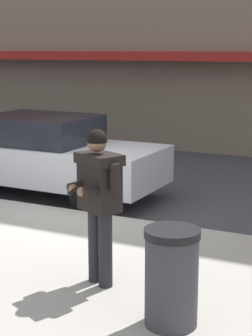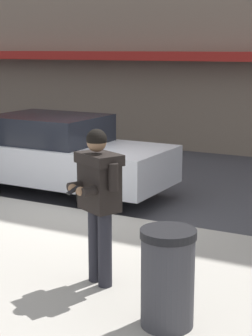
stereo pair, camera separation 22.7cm
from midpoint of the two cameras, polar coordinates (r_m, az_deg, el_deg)
The scene contains 6 objects.
ground_plane at distance 9.66m, azimuth -4.63°, elevation -4.85°, with size 80.00×80.00×0.00m, color #3D3D42.
sidewalk at distance 6.89m, azimuth -9.71°, elevation -11.52°, with size 32.00×5.30×0.14m, color #A8A399.
curb_paint_line at distance 9.25m, azimuth 0.88°, elevation -5.56°, with size 28.00×0.12×0.01m, color silver.
parked_sedan_mid at distance 10.99m, azimuth -8.68°, elevation 1.37°, with size 4.52×1.98×1.54m.
man_texting_on_phone at distance 6.27m, azimuth -3.83°, elevation -2.30°, with size 0.62×0.65×1.81m.
trash_bin at distance 5.55m, azimuth 3.46°, elevation -11.00°, with size 0.55×0.55×0.98m.
Camera 1 is at (4.66, -7.98, 2.80)m, focal length 60.00 mm.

